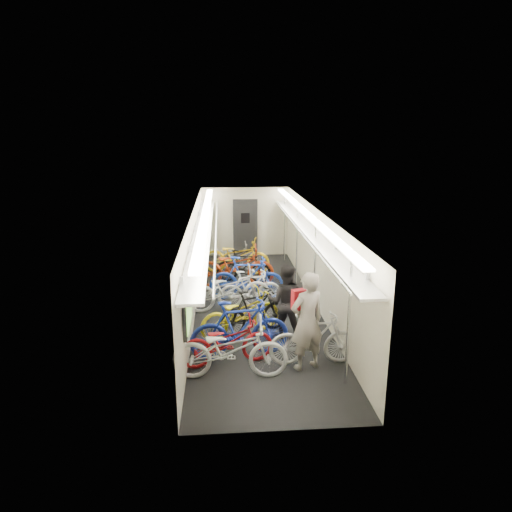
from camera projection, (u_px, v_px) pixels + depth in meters
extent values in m
plane|color=black|center=(256.00, 306.00, 11.44)|extent=(10.00, 10.00, 0.00)
plane|color=white|center=(256.00, 211.00, 10.82)|extent=(10.00, 10.00, 0.00)
plane|color=beige|center=(194.00, 261.00, 11.02)|extent=(0.00, 10.00, 10.00)
plane|color=beige|center=(317.00, 259.00, 11.24)|extent=(0.00, 10.00, 10.00)
plane|color=beige|center=(245.00, 222.00, 15.94)|extent=(3.00, 0.00, 3.00)
plane|color=beige|center=(284.00, 356.00, 6.31)|extent=(3.00, 0.00, 3.00)
cube|color=black|center=(187.00, 308.00, 7.92)|extent=(0.06, 1.10, 0.80)
cube|color=#B1DA5F|center=(189.00, 308.00, 7.93)|extent=(0.02, 0.96, 0.66)
cube|color=black|center=(194.00, 271.00, 10.04)|extent=(0.06, 1.10, 0.80)
cube|color=#B1DA5F|center=(195.00, 271.00, 10.05)|extent=(0.02, 0.96, 0.66)
cube|color=black|center=(198.00, 247.00, 12.16)|extent=(0.06, 1.10, 0.80)
cube|color=#B1DA5F|center=(200.00, 247.00, 12.17)|extent=(0.02, 0.96, 0.66)
cube|color=black|center=(201.00, 230.00, 14.28)|extent=(0.06, 1.10, 0.80)
cube|color=#B1DA5F|center=(203.00, 230.00, 14.28)|extent=(0.02, 0.96, 0.66)
cube|color=#EDB50C|center=(191.00, 285.00, 8.97)|extent=(0.02, 0.22, 0.30)
cube|color=#EDB50C|center=(197.00, 256.00, 11.09)|extent=(0.02, 0.22, 0.30)
cube|color=#EDB50C|center=(200.00, 236.00, 13.21)|extent=(0.02, 0.22, 0.30)
cube|color=black|center=(245.00, 228.00, 15.94)|extent=(0.85, 0.08, 2.00)
cube|color=#999BA0|center=(203.00, 232.00, 10.85)|extent=(0.40, 9.70, 0.05)
cube|color=#999BA0|center=(309.00, 230.00, 11.04)|extent=(0.40, 9.70, 0.05)
cylinder|color=silver|center=(216.00, 227.00, 10.84)|extent=(0.04, 9.70, 0.04)
cylinder|color=silver|center=(295.00, 226.00, 10.99)|extent=(0.04, 9.70, 0.04)
cube|color=white|center=(205.00, 214.00, 10.74)|extent=(0.18, 9.60, 0.04)
cube|color=white|center=(306.00, 213.00, 10.92)|extent=(0.18, 9.60, 0.04)
cylinder|color=silver|center=(349.00, 319.00, 7.56)|extent=(0.05, 0.05, 2.38)
cylinder|color=silver|center=(315.00, 270.00, 10.26)|extent=(0.05, 0.05, 2.38)
cylinder|color=silver|center=(297.00, 245.00, 12.66)|extent=(0.05, 0.05, 2.38)
cylinder|color=silver|center=(285.00, 227.00, 15.07)|extent=(0.05, 0.05, 2.38)
imported|color=silver|center=(230.00, 350.00, 7.95)|extent=(2.06, 0.80, 1.06)
imported|color=#1B31A4|center=(240.00, 329.00, 8.68)|extent=(1.99, 0.83, 1.16)
imported|color=maroon|center=(227.00, 342.00, 8.42)|extent=(1.83, 0.93, 0.92)
imported|color=black|center=(254.00, 311.00, 9.74)|extent=(1.73, 1.07, 1.01)
imported|color=yellow|center=(241.00, 313.00, 9.68)|extent=(1.95, 1.35, 0.97)
imported|color=white|center=(250.00, 289.00, 11.23)|extent=(1.65, 0.69, 0.96)
imported|color=silver|center=(229.00, 289.00, 11.03)|extent=(2.13, 1.01, 1.08)
imported|color=#1C3CAD|center=(247.00, 278.00, 11.71)|extent=(1.98, 0.70, 1.17)
imported|color=#9C2F11|center=(235.00, 267.00, 12.77)|extent=(2.22, 0.82, 1.16)
imported|color=black|center=(244.00, 266.00, 13.11)|extent=(1.69, 0.88, 0.97)
imported|color=gold|center=(236.00, 256.00, 14.01)|extent=(2.18, 1.16, 1.09)
imported|color=#BBBBBD|center=(314.00, 339.00, 8.42)|extent=(1.70, 0.52, 1.01)
imported|color=slate|center=(232.00, 257.00, 14.28)|extent=(1.72, 0.65, 0.89)
imported|color=gray|center=(307.00, 321.00, 8.17)|extent=(0.79, 0.66, 1.84)
imported|color=black|center=(285.00, 301.00, 9.53)|extent=(0.87, 0.74, 1.58)
cube|color=#A21018|center=(299.00, 300.00, 8.22)|extent=(0.29, 0.21, 0.38)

